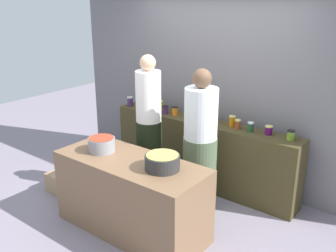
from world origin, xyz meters
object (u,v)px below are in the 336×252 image
preserve_jar_7 (200,117)px  preserve_jar_9 (232,121)px  preserve_jar_3 (161,106)px  preserve_jar_5 (175,111)px  preserve_jar_10 (238,124)px  preserve_jar_11 (250,127)px  preserve_jar_4 (165,110)px  cooking_pot_left (102,144)px  preserve_jar_0 (130,101)px  cook_in_cap (200,151)px  cooking_pot_center (162,162)px  cook_with_tongs (149,134)px  bread_crate (64,183)px  preserve_jar_12 (269,130)px  preserve_jar_2 (149,102)px  preserve_jar_1 (141,104)px  preserve_jar_8 (213,118)px  preserve_jar_6 (193,115)px  preserve_jar_13 (291,135)px

preserve_jar_7 → preserve_jar_9: preserve_jar_9 is taller
preserve_jar_3 → preserve_jar_5: bearing=-11.1°
preserve_jar_10 → preserve_jar_11: (0.18, -0.00, 0.00)m
preserve_jar_4 → cooking_pot_left: size_ratio=0.39×
preserve_jar_0 → cook_in_cap: 1.72m
cooking_pot_center → preserve_jar_11: bearing=78.3°
preserve_jar_0 → preserve_jar_7: size_ratio=1.12×
cook_with_tongs → preserve_jar_7: bearing=60.7°
preserve_jar_7 → preserve_jar_10: preserve_jar_7 is taller
preserve_jar_5 → cooking_pot_center: size_ratio=0.33×
bread_crate → preserve_jar_7: bearing=44.5°
preserve_jar_7 → preserve_jar_11: size_ratio=1.01×
preserve_jar_12 → preserve_jar_7: bearing=-173.9°
preserve_jar_2 → preserve_jar_5: 0.53m
preserve_jar_1 → preserve_jar_8: 1.23m
preserve_jar_1 → cook_with_tongs: size_ratio=0.05×
bread_crate → preserve_jar_5: bearing=56.9°
preserve_jar_6 → bread_crate: bearing=-131.6°
preserve_jar_10 → preserve_jar_12: preserve_jar_10 is taller
preserve_jar_0 → preserve_jar_9: (1.66, 0.11, -0.00)m
preserve_jar_9 → bread_crate: bearing=-141.1°
preserve_jar_8 → preserve_jar_10: preserve_jar_8 is taller
preserve_jar_1 → preserve_jar_5: preserve_jar_5 is taller
preserve_jar_10 → cooking_pot_center: 1.37m
preserve_jar_4 → preserve_jar_8: 0.74m
preserve_jar_13 → cooking_pot_center: size_ratio=0.33×
preserve_jar_12 → preserve_jar_9: bearing=178.4°
preserve_jar_0 → preserve_jar_4: bearing=1.0°
preserve_jar_11 → cooking_pot_left: preserve_jar_11 is taller
preserve_jar_0 → preserve_jar_5: (0.80, 0.04, -0.01)m
preserve_jar_3 → cooking_pot_center: (1.14, -1.40, -0.06)m
preserve_jar_3 → preserve_jar_2: bearing=176.7°
preserve_jar_0 → preserve_jar_1: size_ratio=1.35×
preserve_jar_13 → cook_with_tongs: bearing=-155.4°
preserve_jar_3 → preserve_jar_4: (0.14, -0.09, -0.01)m
cooking_pot_center → cook_in_cap: cook_in_cap is taller
preserve_jar_9 → cook_in_cap: 0.70m
preserve_jar_1 → preserve_jar_12: bearing=1.3°
cook_with_tongs → preserve_jar_11: bearing=32.8°
preserve_jar_5 → cook_with_tongs: size_ratio=0.06×
preserve_jar_8 → preserve_jar_9: preserve_jar_9 is taller
preserve_jar_0 → preserve_jar_4: (0.66, 0.01, -0.01)m
preserve_jar_11 → cook_with_tongs: size_ratio=0.07×
preserve_jar_7 → preserve_jar_12: size_ratio=1.11×
preserve_jar_5 → preserve_jar_12: preserve_jar_5 is taller
preserve_jar_11 → bread_crate: 2.53m
preserve_jar_8 → preserve_jar_9: bearing=6.0°
preserve_jar_9 → preserve_jar_13: 0.77m
preserve_jar_2 → preserve_jar_3: size_ratio=1.04×
preserve_jar_10 → preserve_jar_12: size_ratio=1.06×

